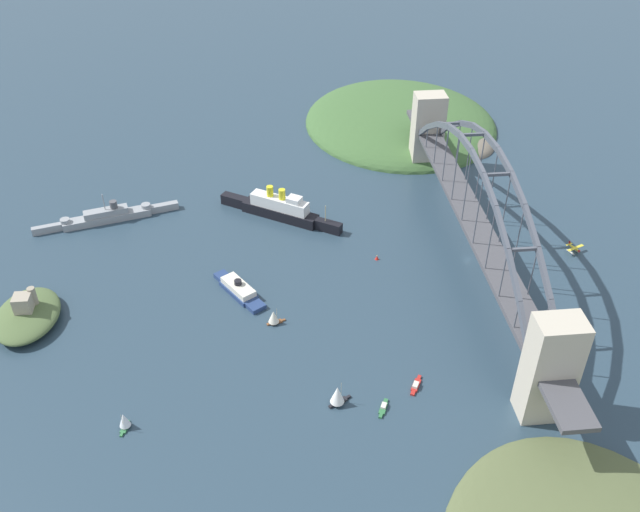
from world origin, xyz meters
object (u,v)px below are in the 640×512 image
(harbor_arch_bridge, at_px, (474,218))
(small_boat_2, at_px, (274,317))
(naval_cruiser, at_px, (108,216))
(small_boat_4, at_px, (383,408))
(harbor_ferry_steamer, at_px, (239,289))
(channel_marker_buoy, at_px, (377,258))
(small_boat_1, at_px, (416,385))
(small_boat_3, at_px, (124,420))
(fort_island_mid_harbor, at_px, (27,315))
(small_boat_0, at_px, (338,395))
(ocean_liner, at_px, (279,209))
(seaplane_taxiing_near_bridge, at_px, (574,249))

(harbor_arch_bridge, distance_m, small_boat_2, 116.46)
(harbor_arch_bridge, height_order, naval_cruiser, harbor_arch_bridge)
(harbor_arch_bridge, distance_m, small_boat_4, 120.51)
(harbor_arch_bridge, relative_size, harbor_ferry_steamer, 7.72)
(naval_cruiser, relative_size, channel_marker_buoy, 29.60)
(naval_cruiser, distance_m, small_boat_1, 210.20)
(small_boat_1, bearing_deg, harbor_arch_bridge, -28.39)
(small_boat_3, bearing_deg, fort_island_mid_harbor, 37.95)
(small_boat_0, bearing_deg, small_boat_2, 24.44)
(harbor_ferry_steamer, xyz_separation_m, fort_island_mid_harbor, (-11.83, 100.43, 1.98))
(ocean_liner, bearing_deg, harbor_arch_bridge, -117.51)
(fort_island_mid_harbor, bearing_deg, small_boat_4, -113.81)
(ocean_liner, height_order, naval_cruiser, ocean_liner)
(fort_island_mid_harbor, distance_m, small_boat_1, 185.79)
(small_boat_1, relative_size, small_boat_4, 1.11)
(small_boat_0, distance_m, small_boat_4, 19.85)
(ocean_liner, distance_m, channel_marker_buoy, 68.59)
(fort_island_mid_harbor, bearing_deg, small_boat_2, -96.24)
(small_boat_2, relative_size, small_boat_4, 0.90)
(small_boat_2, height_order, small_boat_4, small_boat_2)
(naval_cruiser, relative_size, fort_island_mid_harbor, 1.93)
(naval_cruiser, bearing_deg, ocean_liner, -93.71)
(harbor_arch_bridge, relative_size, small_boat_2, 29.53)
(harbor_ferry_steamer, height_order, small_boat_3, small_boat_3)
(small_boat_3, bearing_deg, small_boat_2, -47.67)
(small_boat_3, bearing_deg, small_boat_1, -85.25)
(small_boat_3, height_order, channel_marker_buoy, small_boat_3)
(naval_cruiser, distance_m, harbor_ferry_steamer, 106.23)
(harbor_ferry_steamer, relative_size, fort_island_mid_harbor, 0.84)
(harbor_ferry_steamer, relative_size, small_boat_0, 3.08)
(small_boat_3, bearing_deg, ocean_liner, -25.10)
(harbor_ferry_steamer, height_order, channel_marker_buoy, harbor_ferry_steamer)
(harbor_arch_bridge, height_order, small_boat_2, harbor_arch_bridge)
(harbor_arch_bridge, relative_size, small_boat_3, 30.42)
(naval_cruiser, distance_m, small_boat_3, 159.01)
(fort_island_mid_harbor, bearing_deg, small_boat_3, -142.05)
(channel_marker_buoy, bearing_deg, harbor_ferry_steamer, 106.16)
(naval_cruiser, bearing_deg, fort_island_mid_harbor, 163.97)
(fort_island_mid_harbor, distance_m, channel_marker_buoy, 177.74)
(naval_cruiser, distance_m, seaplane_taxiing_near_bridge, 264.25)
(harbor_ferry_steamer, height_order, small_boat_2, small_boat_2)
(harbor_arch_bridge, bearing_deg, small_boat_4, 147.24)
(ocean_liner, relative_size, small_boat_4, 6.74)
(ocean_liner, xyz_separation_m, fort_island_mid_harbor, (-80.00, 124.57, -1.63))
(small_boat_3, xyz_separation_m, small_boat_4, (-0.76, -105.43, -3.49))
(harbor_arch_bridge, bearing_deg, small_boat_0, 138.87)
(small_boat_0, relative_size, small_boat_3, 1.28)
(ocean_liner, height_order, small_boat_3, ocean_liner)
(ocean_liner, bearing_deg, harbor_ferry_steamer, 160.50)
(ocean_liner, relative_size, small_boat_0, 6.02)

